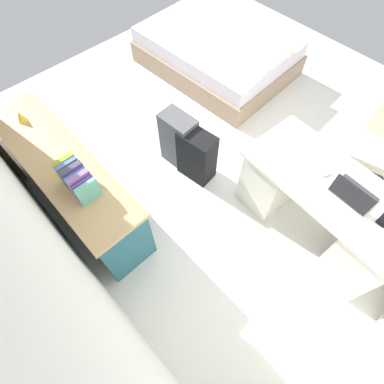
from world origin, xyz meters
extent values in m
plane|color=silver|center=(0.00, 0.00, 0.00)|extent=(5.35, 5.35, 0.00)
cube|color=silver|center=(-1.20, 0.18, 0.71)|extent=(1.48, 0.75, 0.04)
cube|color=beige|center=(-1.69, 0.21, 0.35)|extent=(0.44, 0.62, 0.69)
cube|color=beige|center=(-0.72, 0.15, 0.35)|extent=(0.44, 0.62, 0.69)
cylinder|color=black|center=(-1.26, -0.69, 0.02)|extent=(0.52, 0.52, 0.04)
cylinder|color=black|center=(-1.26, -0.69, 0.21)|extent=(0.06, 0.06, 0.42)
cube|color=beige|center=(-1.26, -0.69, 0.46)|extent=(0.56, 0.56, 0.08)
cube|color=#235B6B|center=(0.48, 1.62, 0.35)|extent=(1.76, 0.44, 0.70)
cube|color=tan|center=(0.48, 1.62, 0.72)|extent=(1.80, 0.48, 0.04)
cube|color=#1E4E5B|center=(0.08, 1.40, 0.19)|extent=(0.67, 0.01, 0.25)
cube|color=#1E4E5B|center=(0.88, 1.40, 0.19)|extent=(0.67, 0.01, 0.25)
cube|color=gray|center=(1.10, -0.92, 0.14)|extent=(1.97, 1.50, 0.28)
cube|color=silver|center=(1.10, -0.92, 0.38)|extent=(1.91, 1.43, 0.20)
cube|color=white|center=(0.43, -0.95, 0.53)|extent=(0.51, 0.70, 0.10)
cube|color=black|center=(-0.01, 0.52, 0.29)|extent=(0.39, 0.27, 0.59)
cube|color=#4C4C51|center=(0.25, 0.53, 0.32)|extent=(0.37, 0.25, 0.64)
cube|color=#333338|center=(-1.34, 0.15, 0.74)|extent=(0.32, 0.24, 0.02)
cube|color=black|center=(-1.34, 0.25, 0.84)|extent=(0.31, 0.03, 0.19)
ellipsoid|color=white|center=(-1.08, 0.13, 0.74)|extent=(0.07, 0.10, 0.03)
cube|color=black|center=(-1.61, 0.17, 0.73)|extent=(0.07, 0.14, 0.01)
cube|color=#5CA692|center=(-0.02, 1.62, 0.84)|extent=(0.03, 0.17, 0.20)
cube|color=#5C38A2|center=(0.02, 1.62, 0.84)|extent=(0.02, 0.17, 0.19)
cube|color=#845F9F|center=(0.06, 1.62, 0.85)|extent=(0.04, 0.17, 0.22)
cube|color=#537DB5|center=(0.10, 1.62, 0.84)|extent=(0.04, 0.17, 0.20)
cube|color=#42385D|center=(0.14, 1.62, 0.86)|extent=(0.04, 0.17, 0.24)
cube|color=#42592B|center=(0.18, 1.62, 0.85)|extent=(0.04, 0.17, 0.21)
cube|color=#5264B6|center=(0.22, 1.62, 0.85)|extent=(0.04, 0.17, 0.22)
cube|color=olive|center=(0.26, 1.62, 0.85)|extent=(0.04, 0.17, 0.22)
cone|color=gold|center=(1.07, 1.62, 0.80)|extent=(0.08, 0.08, 0.11)
camera|label=1|loc=(-1.36, 1.85, 2.70)|focal=28.26mm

